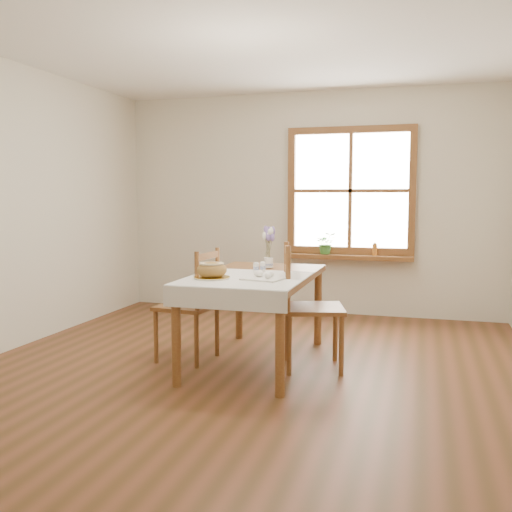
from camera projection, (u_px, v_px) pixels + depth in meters
The scene contains 18 objects.
ground at pixel (245, 373), 4.50m from camera, with size 5.00×5.00×0.00m, color brown.
room_walls at pixel (245, 154), 4.32m from camera, with size 4.60×5.10×2.65m.
window at pixel (350, 191), 6.56m from camera, with size 1.46×0.08×1.46m.
window_sill at pixel (349, 257), 6.58m from camera, with size 1.46×0.20×0.05m.
dining_table at pixel (256, 284), 4.72m from camera, with size 0.90×1.60×0.75m.
table_linen at pixel (245, 279), 4.42m from camera, with size 0.91×0.99×0.01m, color silver.
chair_left at pixel (187, 304), 4.83m from camera, with size 0.44×0.47×0.95m, color brown, non-canonical shape.
chair_right at pixel (314, 306), 4.59m from camera, with size 0.47×0.50×1.01m, color brown, non-canonical shape.
bread_plate at pixel (212, 278), 4.38m from camera, with size 0.27×0.27×0.01m, color white.
bread_loaf at pixel (212, 268), 4.37m from camera, with size 0.23×0.23×0.13m, color olive.
egg_napkin at pixel (264, 279), 4.34m from camera, with size 0.29×0.24×0.01m, color silver.
eggs at pixel (264, 274), 4.33m from camera, with size 0.22×0.20×0.05m, color white, non-canonical shape.
salt_shaker at pixel (256, 267), 4.71m from camera, with size 0.05×0.05×0.09m, color white.
pepper_shaker at pixel (263, 267), 4.74m from camera, with size 0.05×0.05×0.09m, color white.
flower_vase at pixel (269, 263), 5.06m from camera, with size 0.08×0.08×0.09m, color white.
lavender_bouquet at pixel (269, 243), 5.04m from camera, with size 0.14×0.14×0.27m, color #6C5699, non-canonical shape.
potted_plant at pixel (326, 246), 6.64m from camera, with size 0.23×0.25×0.20m, color #35742E.
amber_bottle at pixel (375, 249), 6.48m from camera, with size 0.05×0.05×0.15m, color #B06520.
Camera 1 is at (1.31, -4.18, 1.40)m, focal length 40.00 mm.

